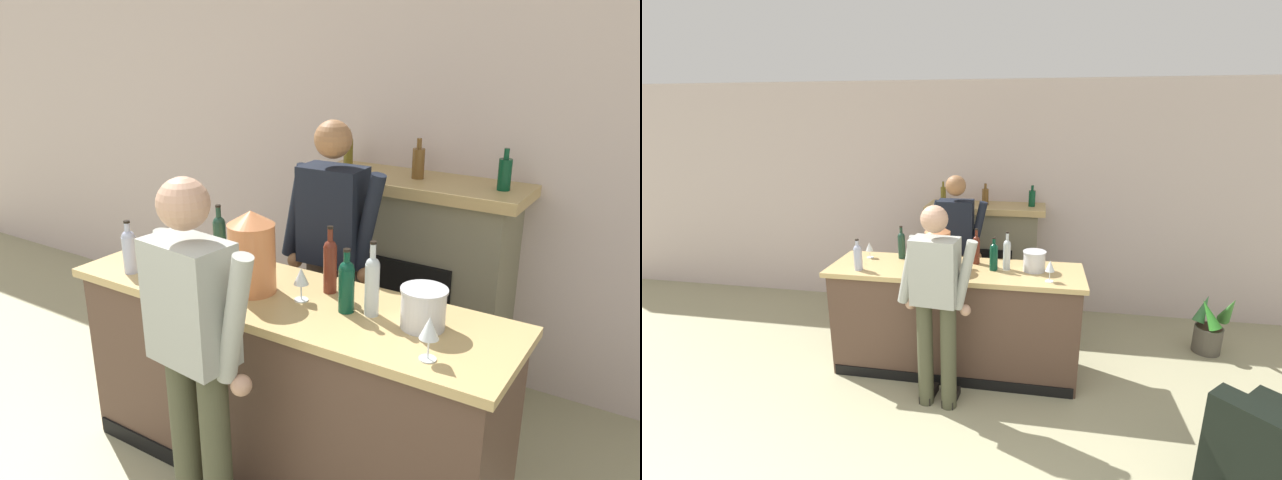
{
  "view_description": "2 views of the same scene",
  "coord_description": "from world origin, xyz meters",
  "views": [
    {
      "loc": [
        1.74,
        -0.11,
        2.26
      ],
      "look_at": [
        0.03,
        2.55,
        1.16
      ],
      "focal_mm": 35.0,
      "sensor_mm": 36.0,
      "label": 1
    },
    {
      "loc": [
        0.8,
        -1.48,
        2.34
      ],
      "look_at": [
        0.14,
        2.24,
        1.25
      ],
      "focal_mm": 24.0,
      "sensor_mm": 36.0,
      "label": 2
    }
  ],
  "objects": [
    {
      "name": "wine_bottle_cabernet_heavy",
      "position": [
        0.57,
        2.14,
        1.18
      ],
      "size": [
        0.07,
        0.07,
        0.35
      ],
      "color": "#B1BDC2",
      "rests_on": "bar_counter"
    },
    {
      "name": "wine_bottle_riesling_slim",
      "position": [
        0.28,
        2.26,
        1.17
      ],
      "size": [
        0.07,
        0.07,
        0.34
      ],
      "color": "#5A2217",
      "rests_on": "bar_counter"
    },
    {
      "name": "wine_glass_front_right",
      "position": [
        0.94,
        1.91,
        1.15
      ],
      "size": [
        0.08,
        0.08,
        0.18
      ],
      "color": "silver",
      "rests_on": "bar_counter"
    },
    {
      "name": "ice_bucket_steel",
      "position": [
        0.81,
        2.15,
        1.11
      ],
      "size": [
        0.2,
        0.2,
        0.18
      ],
      "color": "silver",
      "rests_on": "bar_counter"
    },
    {
      "name": "wall_back_panel",
      "position": [
        0.0,
        3.64,
        1.38
      ],
      "size": [
        12.0,
        0.07,
        2.75
      ],
      "color": "beige",
      "rests_on": "ground_plane"
    },
    {
      "name": "wine_glass_front_left",
      "position": [
        0.22,
        2.1,
        1.14
      ],
      "size": [
        0.07,
        0.07,
        0.16
      ],
      "color": "silver",
      "rests_on": "bar_counter"
    },
    {
      "name": "bar_counter",
      "position": [
        0.1,
        2.1,
        0.51
      ],
      "size": [
        2.29,
        0.67,
        1.02
      ],
      "color": "#50392C",
      "rests_on": "ground_plane"
    },
    {
      "name": "person_bartender",
      "position": [
        -0.01,
        2.73,
        0.99
      ],
      "size": [
        0.66,
        0.31,
        1.78
      ],
      "color": "#463C32",
      "rests_on": "ground_plane"
    },
    {
      "name": "copper_dispenser",
      "position": [
        -0.04,
        2.06,
        1.23
      ],
      "size": [
        0.23,
        0.27,
        0.41
      ],
      "color": "#D07C4C",
      "rests_on": "bar_counter"
    },
    {
      "name": "wine_bottle_burgundy_dark",
      "position": [
        -0.73,
        1.91,
        1.15
      ],
      "size": [
        0.07,
        0.07,
        0.28
      ],
      "color": "#A0A7C2",
      "rests_on": "bar_counter"
    },
    {
      "name": "wine_bottle_port_short",
      "position": [
        0.45,
        2.11,
        1.16
      ],
      "size": [
        0.07,
        0.07,
        0.3
      ],
      "color": "#093A27",
      "rests_on": "bar_counter"
    },
    {
      "name": "wine_bottle_chardonnay_pale",
      "position": [
        -0.45,
        2.29,
        1.16
      ],
      "size": [
        0.07,
        0.07,
        0.32
      ],
      "color": "#193629",
      "rests_on": "bar_counter"
    },
    {
      "name": "wine_glass_near_bucket",
      "position": [
        -0.76,
        2.25,
        1.13
      ],
      "size": [
        0.07,
        0.07,
        0.16
      ],
      "color": "silver",
      "rests_on": "bar_counter"
    },
    {
      "name": "person_customer",
      "position": [
        0.06,
        1.54,
        0.95
      ],
      "size": [
        0.66,
        0.33,
        1.71
      ],
      "color": "#464732",
      "rests_on": "ground_plane"
    },
    {
      "name": "fireplace_stone",
      "position": [
        0.23,
        3.38,
        0.69
      ],
      "size": [
        1.36,
        0.52,
        1.62
      ],
      "color": "gray",
      "rests_on": "ground_plane"
    }
  ]
}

